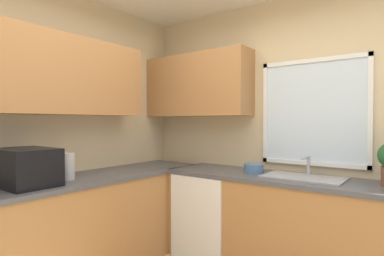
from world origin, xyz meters
TOP-DOWN VIEW (x-y plane):
  - room_shell at (-0.76, 0.50)m, footprint 3.52×3.57m
  - counter_run_left at (-1.39, 0.00)m, footprint 0.65×3.18m
  - counter_run_back at (0.21, 1.42)m, footprint 2.61×0.65m
  - dishwasher at (-0.73, 1.39)m, footprint 0.60×0.60m
  - microwave at (-1.39, -0.20)m, footprint 0.48×0.36m
  - kettle at (-1.37, 0.14)m, footprint 0.12×0.12m
  - sink_assembly at (0.21, 1.42)m, footprint 0.68×0.40m
  - bowl at (-0.26, 1.42)m, footprint 0.19×0.19m

SIDE VIEW (x-z plane):
  - dishwasher at x=-0.73m, z-range 0.00..0.85m
  - counter_run_left at x=-1.39m, z-range 0.00..0.89m
  - counter_run_back at x=0.21m, z-range 0.00..0.89m
  - sink_assembly at x=0.21m, z-range 0.80..1.00m
  - bowl at x=-0.26m, z-range 0.89..0.98m
  - kettle at x=-1.37m, z-range 0.89..1.12m
  - microwave at x=-1.39m, z-range 0.89..1.18m
  - room_shell at x=-0.76m, z-range 0.49..3.19m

